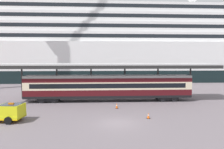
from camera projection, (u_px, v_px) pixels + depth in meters
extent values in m
plane|color=slate|center=(118.00, 123.00, 21.26)|extent=(400.00, 400.00, 0.00)
cube|color=black|center=(59.00, 74.00, 69.01)|extent=(162.83, 26.95, 3.49)
cube|color=white|center=(59.00, 57.00, 68.58)|extent=(162.83, 26.95, 8.15)
cube|color=white|center=(58.00, 40.00, 68.18)|extent=(149.81, 24.80, 2.90)
cube|color=black|center=(49.00, 35.00, 55.87)|extent=(143.29, 0.12, 1.04)
cube|color=white|center=(58.00, 31.00, 67.96)|extent=(143.81, 23.81, 2.90)
cube|color=black|center=(49.00, 25.00, 56.15)|extent=(137.56, 0.12, 1.04)
cube|color=white|center=(58.00, 23.00, 67.75)|extent=(137.82, 22.81, 2.90)
cube|color=black|center=(49.00, 15.00, 56.43)|extent=(131.83, 0.12, 1.04)
cube|color=white|center=(58.00, 14.00, 67.54)|extent=(131.83, 21.82, 2.90)
cube|color=black|center=(50.00, 4.00, 56.71)|extent=(126.10, 0.12, 1.04)
cylinder|color=orange|center=(43.00, 0.00, 66.95)|extent=(6.74, 6.74, 2.86)
cylinder|color=white|center=(192.00, 7.00, 69.79)|extent=(1.00, 1.00, 2.93)
cube|color=silver|center=(108.00, 64.00, 32.69)|extent=(34.89, 5.35, 0.25)
cube|color=#262626|center=(109.00, 67.00, 30.15)|extent=(34.89, 0.20, 0.50)
cylinder|color=#262626|center=(22.00, 82.00, 34.40)|extent=(0.28, 0.28, 5.74)
cylinder|color=#262626|center=(57.00, 82.00, 34.71)|extent=(0.28, 0.28, 5.74)
cylinder|color=#262626|center=(91.00, 81.00, 35.02)|extent=(0.28, 0.28, 5.74)
cylinder|color=#262626|center=(125.00, 81.00, 35.34)|extent=(0.28, 0.28, 5.74)
cylinder|color=#262626|center=(158.00, 81.00, 35.65)|extent=(0.28, 0.28, 5.74)
cylinder|color=#262626|center=(190.00, 81.00, 35.97)|extent=(0.28, 0.28, 5.74)
cube|color=black|center=(109.00, 96.00, 32.56)|extent=(25.95, 2.80, 0.40)
cube|color=#470F14|center=(109.00, 92.00, 32.52)|extent=(25.95, 2.80, 0.90)
cube|color=beige|center=(109.00, 85.00, 32.44)|extent=(25.95, 2.80, 1.20)
cube|color=black|center=(109.00, 86.00, 31.07)|extent=(23.87, 0.08, 0.72)
cube|color=#470F14|center=(109.00, 80.00, 32.37)|extent=(25.95, 2.80, 0.60)
cube|color=#949494|center=(109.00, 76.00, 32.34)|extent=(25.95, 2.69, 0.36)
cube|color=black|center=(49.00, 99.00, 32.09)|extent=(3.20, 2.35, 0.50)
cylinder|color=black|center=(41.00, 101.00, 30.87)|extent=(0.84, 0.12, 0.84)
cylinder|color=black|center=(53.00, 100.00, 30.97)|extent=(0.84, 0.12, 0.84)
cube|color=black|center=(166.00, 98.00, 33.10)|extent=(3.20, 2.35, 0.50)
cylinder|color=black|center=(163.00, 99.00, 31.88)|extent=(0.84, 0.12, 0.84)
cylinder|color=black|center=(174.00, 99.00, 31.98)|extent=(0.84, 0.12, 0.84)
cube|color=yellow|center=(11.00, 109.00, 21.74)|extent=(2.49, 2.17, 1.10)
cube|color=#19232D|center=(11.00, 106.00, 21.71)|extent=(2.28, 2.07, 0.44)
cube|color=orange|center=(11.00, 104.00, 21.69)|extent=(0.58, 0.26, 0.16)
cylinder|color=black|center=(18.00, 115.00, 22.79)|extent=(0.82, 0.34, 0.80)
cylinder|color=black|center=(8.00, 121.00, 20.80)|extent=(0.82, 0.34, 0.80)
cube|color=black|center=(148.00, 118.00, 22.91)|extent=(0.36, 0.36, 0.04)
cone|color=#EA590F|center=(148.00, 115.00, 22.89)|extent=(0.30, 0.30, 0.63)
cylinder|color=white|center=(148.00, 115.00, 22.88)|extent=(0.17, 0.17, 0.09)
cube|color=black|center=(117.00, 108.00, 27.61)|extent=(0.36, 0.36, 0.04)
cone|color=#EA590F|center=(117.00, 106.00, 27.59)|extent=(0.30, 0.30, 0.70)
cylinder|color=white|center=(117.00, 105.00, 27.58)|extent=(0.17, 0.17, 0.10)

